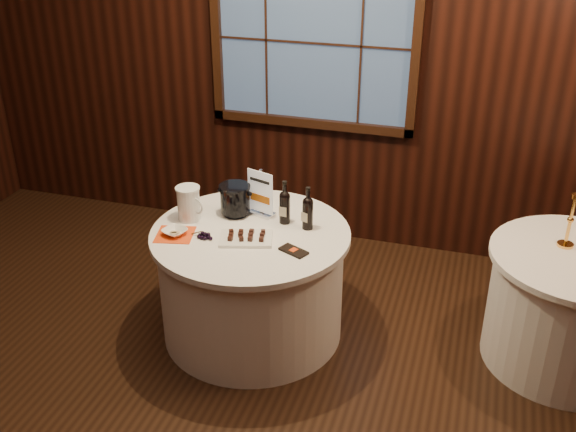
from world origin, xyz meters
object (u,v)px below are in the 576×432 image
(chocolate_box, at_px, (294,251))
(side_table, at_px, (571,309))
(port_bottle_right, at_px, (308,211))
(chocolate_plate, at_px, (246,237))
(sign_stand, at_px, (261,200))
(glass_pitcher, at_px, (189,203))
(main_table, at_px, (252,282))
(ice_bucket, at_px, (235,199))
(port_bottle_left, at_px, (285,205))
(brass_candlestick, at_px, (569,228))
(cracker_bowl, at_px, (175,232))
(grape_bunch, at_px, (205,235))

(chocolate_box, bearing_deg, side_table, 40.64)
(port_bottle_right, relative_size, chocolate_plate, 0.77)
(sign_stand, bearing_deg, glass_pitcher, -136.69)
(sign_stand, xyz_separation_m, port_bottle_right, (0.34, -0.09, 0.01))
(port_bottle_right, distance_m, chocolate_plate, 0.43)
(main_table, distance_m, ice_bucket, 0.56)
(ice_bucket, xyz_separation_m, chocolate_plate, (0.19, -0.31, -0.09))
(port_bottle_left, height_order, glass_pitcher, port_bottle_left)
(main_table, bearing_deg, brass_candlestick, 11.71)
(chocolate_box, bearing_deg, port_bottle_right, 115.40)
(main_table, bearing_deg, chocolate_plate, -84.10)
(port_bottle_right, bearing_deg, ice_bucket, -162.42)
(main_table, height_order, chocolate_box, chocolate_box)
(brass_candlestick, bearing_deg, cracker_bowl, -166.17)
(chocolate_box, bearing_deg, chocolate_plate, -164.74)
(port_bottle_right, xyz_separation_m, grape_bunch, (-0.57, -0.31, -0.11))
(main_table, bearing_deg, glass_pitcher, 173.99)
(sign_stand, bearing_deg, main_table, -69.19)
(port_bottle_right, relative_size, grape_bunch, 1.71)
(ice_bucket, distance_m, cracker_bowl, 0.47)
(port_bottle_right, height_order, ice_bucket, port_bottle_right)
(port_bottle_right, bearing_deg, glass_pitcher, -149.78)
(port_bottle_left, xyz_separation_m, grape_bunch, (-0.41, -0.34, -0.11))
(port_bottle_left, bearing_deg, cracker_bowl, -144.83)
(main_table, xyz_separation_m, cracker_bowl, (-0.44, -0.18, 0.40))
(sign_stand, relative_size, ice_bucket, 1.53)
(port_bottle_left, xyz_separation_m, brass_candlestick, (1.73, 0.21, -0.00))
(sign_stand, bearing_deg, ice_bucket, -144.96)
(sign_stand, xyz_separation_m, port_bottle_left, (0.18, -0.06, 0.02))
(main_table, relative_size, chocolate_box, 7.32)
(grape_bunch, bearing_deg, main_table, 33.90)
(sign_stand, xyz_separation_m, cracker_bowl, (-0.43, -0.43, -0.09))
(cracker_bowl, bearing_deg, chocolate_plate, 9.00)
(port_bottle_left, relative_size, chocolate_plate, 0.79)
(side_table, distance_m, port_bottle_right, 1.75)
(cracker_bowl, bearing_deg, grape_bunch, 6.17)
(brass_candlestick, bearing_deg, main_table, -168.29)
(port_bottle_right, bearing_deg, port_bottle_left, -168.75)
(main_table, distance_m, chocolate_plate, 0.42)
(side_table, relative_size, port_bottle_left, 3.67)
(sign_stand, bearing_deg, brass_candlestick, 23.24)
(brass_candlestick, bearing_deg, chocolate_plate, -165.04)
(main_table, height_order, cracker_bowl, cracker_bowl)
(side_table, xyz_separation_m, grape_bunch, (-2.24, -0.46, 0.40))
(ice_bucket, bearing_deg, chocolate_plate, -58.62)
(chocolate_box, distance_m, brass_candlestick, 1.67)
(cracker_bowl, distance_m, brass_candlestick, 2.42)
(glass_pitcher, relative_size, brass_candlestick, 0.65)
(port_bottle_right, xyz_separation_m, brass_candlestick, (1.57, 0.24, 0.00))
(sign_stand, distance_m, port_bottle_right, 0.36)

